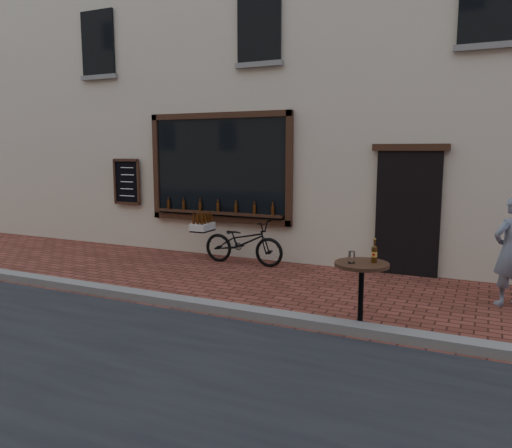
% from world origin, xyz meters
% --- Properties ---
extents(ground, '(90.00, 90.00, 0.00)m').
position_xyz_m(ground, '(0.00, 0.00, 0.00)').
color(ground, '#58271C').
rests_on(ground, ground).
extents(kerb, '(90.00, 0.25, 0.12)m').
position_xyz_m(kerb, '(0.00, 0.20, 0.06)').
color(kerb, slate).
rests_on(kerb, ground).
extents(shop_building, '(28.00, 6.20, 10.00)m').
position_xyz_m(shop_building, '(0.00, 6.50, 5.00)').
color(shop_building, '#C5B49B').
rests_on(shop_building, ground).
extents(cargo_bicycle, '(1.92, 0.59, 0.94)m').
position_xyz_m(cargo_bicycle, '(-1.13, 2.96, 0.45)').
color(cargo_bicycle, black).
rests_on(cargo_bicycle, ground).
extents(bistro_table, '(0.67, 0.67, 1.14)m').
position_xyz_m(bistro_table, '(1.84, 0.35, 0.61)').
color(bistro_table, black).
rests_on(bistro_table, ground).
extents(pedestrian, '(0.69, 0.66, 1.58)m').
position_xyz_m(pedestrian, '(3.52, 2.26, 0.79)').
color(pedestrian, slate).
rests_on(pedestrian, ground).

